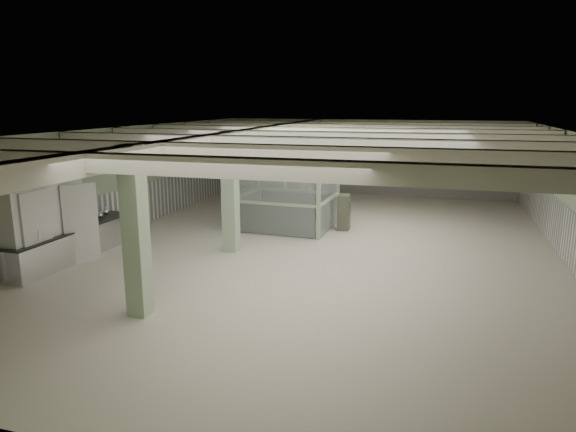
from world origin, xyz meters
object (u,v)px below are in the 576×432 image
(guard_booth, at_px, (286,176))
(filing_cabinet, at_px, (344,212))
(prep_counter, at_px, (73,243))
(walkin_cooler, at_px, (44,226))

(guard_booth, height_order, filing_cabinet, guard_booth)
(prep_counter, relative_size, filing_cabinet, 3.85)
(walkin_cooler, distance_m, guard_booth, 8.04)
(prep_counter, height_order, walkin_cooler, walkin_cooler)
(prep_counter, distance_m, filing_cabinet, 8.86)
(filing_cabinet, bearing_deg, walkin_cooler, -139.25)
(walkin_cooler, xyz_separation_m, guard_booth, (4.83, 6.39, 0.65))
(prep_counter, height_order, filing_cabinet, filing_cabinet)
(guard_booth, relative_size, filing_cabinet, 2.84)
(filing_cabinet, bearing_deg, prep_counter, -143.34)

